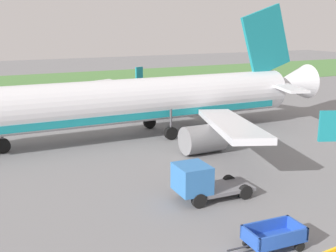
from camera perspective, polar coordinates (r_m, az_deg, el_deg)
name	(u,v)px	position (r m, az deg, el deg)	size (l,w,h in m)	color
grass_strip	(24,85)	(71.62, -18.74, 5.29)	(220.00, 28.00, 0.06)	#518442
airplane	(144,101)	(36.23, -3.25, 3.40)	(37.54, 30.30, 11.34)	silver
baggage_cart_third_in_row	(274,237)	(19.20, 14.02, -14.24)	(3.59, 1.57, 1.07)	#234CB2
service_truck_beside_carts	(200,181)	(23.29, 4.32, -7.43)	(4.47, 2.21, 2.10)	slate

